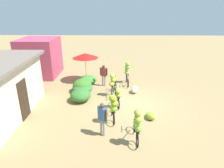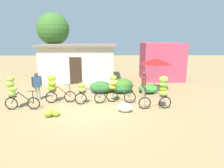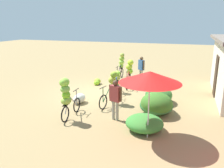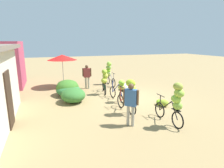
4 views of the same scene
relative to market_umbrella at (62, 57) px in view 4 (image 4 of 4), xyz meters
The scene contains 15 objects.
ground_plane 5.41m from the market_umbrella, 140.69° to the right, with size 60.00×60.00×0.00m, color #967C50.
hedge_bush_front_left 3.80m from the market_umbrella, behind, with size 1.36×1.21×0.72m, color #326A2B.
hedge_bush_front_right 2.74m from the market_umbrella, behind, with size 1.48×1.33×0.63m, color #2F6E36.
hedge_bush_mid 2.55m from the market_umbrella, behind, with size 1.27×1.26×0.88m, color #3A7025.
hedge_bush_by_door 1.77m from the market_umbrella, 156.96° to the right, with size 1.23×1.28×0.54m, color #388533.
market_umbrella is the anchor object (origin of this frame).
bicycle_leftmost 8.12m from the market_umbrella, 157.36° to the right, with size 1.68×0.42×1.64m.
bicycle_near_pile 6.27m from the market_umbrella, 159.95° to the right, with size 1.60×0.52×1.50m.
bicycle_center_loaded 4.95m from the market_umbrella, 150.46° to the right, with size 1.61×0.37×1.15m.
bicycle_by_shop 3.48m from the market_umbrella, 141.46° to the right, with size 1.57×0.54×1.48m.
bicycle_rightmost 3.27m from the market_umbrella, 97.35° to the right, with size 1.62×0.47×1.63m.
banana_pile_on_ground 7.01m from the market_umbrella, 143.91° to the right, with size 0.78×0.57×0.34m.
produce_sack 4.49m from the market_umbrella, 122.02° to the right, with size 0.70×0.44×0.44m, color silver.
person_vendor 7.13m from the market_umbrella, 166.40° to the right, with size 0.43×0.43×1.57m.
person_bystander 1.99m from the market_umbrella, 124.71° to the right, with size 0.33×0.55×1.54m.
Camera 4 is at (-8.59, 4.28, 2.98)m, focal length 29.73 mm.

